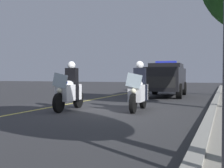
% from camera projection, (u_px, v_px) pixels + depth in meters
% --- Properties ---
extents(ground_plane, '(80.00, 80.00, 0.00)m').
position_uv_depth(ground_plane, '(108.00, 110.00, 10.28)').
color(ground_plane, '#333335').
extents(curb_strip, '(48.00, 0.24, 0.15)m').
position_uv_depth(curb_strip, '(212.00, 112.00, 9.00)').
color(curb_strip, '#9E9B93').
rests_on(curb_strip, ground).
extents(lane_stripe_center, '(48.00, 0.12, 0.01)m').
position_uv_depth(lane_stripe_center, '(52.00, 107.00, 11.12)').
color(lane_stripe_center, '#E0D14C').
rests_on(lane_stripe_center, ground).
extents(police_motorcycle_lead_left, '(2.14, 0.60, 1.72)m').
position_uv_depth(police_motorcycle_lead_left, '(69.00, 90.00, 10.15)').
color(police_motorcycle_lead_left, black).
rests_on(police_motorcycle_lead_left, ground).
extents(police_motorcycle_lead_right, '(2.14, 0.60, 1.72)m').
position_uv_depth(police_motorcycle_lead_right, '(139.00, 90.00, 9.96)').
color(police_motorcycle_lead_right, black).
rests_on(police_motorcycle_lead_right, ground).
extents(police_suv, '(4.99, 2.28, 2.05)m').
position_uv_depth(police_suv, '(166.00, 78.00, 16.73)').
color(police_suv, black).
rests_on(police_suv, ground).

